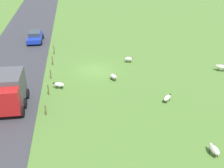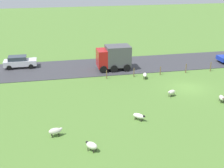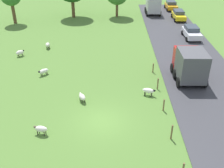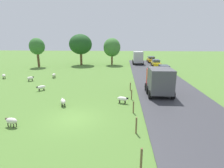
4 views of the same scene
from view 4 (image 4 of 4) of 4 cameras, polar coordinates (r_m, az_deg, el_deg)
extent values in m
plane|color=#517A33|center=(15.36, -12.30, -11.06)|extent=(160.00, 160.00, 0.00)
cube|color=#38383D|center=(15.94, 25.36, -11.11)|extent=(8.00, 80.00, 0.06)
ellipsoid|color=silver|center=(15.61, -29.94, -10.34)|extent=(1.02, 0.64, 0.46)
ellipsoid|color=brown|center=(15.88, -31.17, -9.69)|extent=(0.29, 0.23, 0.20)
cylinder|color=#2D2823|center=(15.84, -30.79, -11.44)|extent=(0.07, 0.07, 0.33)
cylinder|color=#2D2823|center=(16.00, -30.15, -11.10)|extent=(0.07, 0.07, 0.33)
cylinder|color=#2D2823|center=(15.49, -29.40, -11.83)|extent=(0.07, 0.07, 0.33)
cylinder|color=#2D2823|center=(15.65, -28.76, -11.47)|extent=(0.07, 0.07, 0.33)
ellipsoid|color=beige|center=(34.54, -31.80, 2.34)|extent=(1.16, 1.24, 0.50)
ellipsoid|color=brown|center=(35.08, -31.92, 2.67)|extent=(0.31, 0.31, 0.20)
cylinder|color=#2D2823|center=(34.91, -32.01, 1.86)|extent=(0.07, 0.07, 0.29)
cylinder|color=#2D2823|center=(34.93, -31.56, 1.92)|extent=(0.07, 0.07, 0.29)
cylinder|color=#2D2823|center=(34.27, -31.90, 1.67)|extent=(0.07, 0.07, 0.29)
cylinder|color=#2D2823|center=(34.29, -31.44, 1.74)|extent=(0.07, 0.07, 0.29)
ellipsoid|color=beige|center=(31.50, -18.43, 2.80)|extent=(0.69, 1.12, 0.53)
ellipsoid|color=silver|center=(31.00, -18.63, 2.83)|extent=(0.22, 0.29, 0.20)
cylinder|color=#2D2823|center=(31.26, -18.22, 2.10)|extent=(0.07, 0.07, 0.28)
cylinder|color=#2D2823|center=(31.33, -18.74, 2.08)|extent=(0.07, 0.07, 0.28)
cylinder|color=#2D2823|center=(31.81, -18.01, 2.33)|extent=(0.07, 0.07, 0.28)
cylinder|color=#2D2823|center=(31.87, -18.53, 2.31)|extent=(0.07, 0.07, 0.28)
ellipsoid|color=white|center=(24.35, -22.06, -0.97)|extent=(1.08, 1.10, 0.44)
ellipsoid|color=black|center=(24.16, -23.23, -0.96)|extent=(0.31, 0.31, 0.20)
cylinder|color=#2D2823|center=(24.22, -22.55, -1.85)|extent=(0.07, 0.07, 0.28)
cylinder|color=#2D2823|center=(24.44, -22.75, -1.73)|extent=(0.07, 0.07, 0.28)
cylinder|color=#2D2823|center=(24.42, -21.23, -1.60)|extent=(0.07, 0.07, 0.28)
cylinder|color=#2D2823|center=(24.64, -21.44, -1.47)|extent=(0.07, 0.07, 0.28)
ellipsoid|color=white|center=(18.24, 3.40, -4.80)|extent=(1.18, 0.75, 0.44)
ellipsoid|color=black|center=(18.07, 4.99, -4.69)|extent=(0.30, 0.25, 0.20)
cylinder|color=#2D2823|center=(18.38, 4.40, -5.77)|extent=(0.07, 0.07, 0.33)
cylinder|color=#2D2823|center=(18.16, 4.18, -6.02)|extent=(0.07, 0.07, 0.33)
cylinder|color=#2D2823|center=(18.54, 2.61, -5.55)|extent=(0.07, 0.07, 0.33)
cylinder|color=#2D2823|center=(18.33, 2.37, -5.80)|extent=(0.07, 0.07, 0.33)
ellipsoid|color=silver|center=(30.36, -25.09, 1.74)|extent=(1.06, 1.04, 0.53)
ellipsoid|color=black|center=(30.44, -24.30, 2.09)|extent=(0.31, 0.31, 0.20)
cylinder|color=#2D2823|center=(30.63, -24.63, 1.24)|extent=(0.07, 0.07, 0.28)
cylinder|color=#2D2823|center=(30.35, -24.48, 1.14)|extent=(0.07, 0.07, 0.28)
cylinder|color=#2D2823|center=(30.51, -25.57, 1.09)|extent=(0.07, 0.07, 0.28)
cylinder|color=#2D2823|center=(30.23, -25.43, 0.98)|extent=(0.07, 0.07, 0.28)
ellipsoid|color=silver|center=(18.18, -15.66, -5.48)|extent=(0.84, 1.05, 0.47)
ellipsoid|color=silver|center=(18.56, -15.89, -4.73)|extent=(0.28, 0.31, 0.20)
cylinder|color=#2D2823|center=(18.51, -16.11, -6.22)|extent=(0.07, 0.07, 0.31)
cylinder|color=#2D2823|center=(18.54, -15.32, -6.13)|extent=(0.07, 0.07, 0.31)
cylinder|color=#2D2823|center=(18.04, -15.88, -6.77)|extent=(0.07, 0.07, 0.31)
cylinder|color=#2D2823|center=(18.07, -15.07, -6.68)|extent=(0.07, 0.07, 0.31)
cylinder|color=brown|center=(44.44, -0.01, 7.96)|extent=(0.44, 0.44, 2.65)
ellipsoid|color=#3D7533|center=(44.18, -0.02, 11.85)|extent=(4.18, 4.18, 4.52)
cylinder|color=brown|center=(44.59, -22.87, 7.28)|extent=(0.53, 0.53, 3.34)
ellipsoid|color=#336B2D|center=(44.35, -23.27, 11.22)|extent=(3.44, 3.44, 3.75)
cylinder|color=brown|center=(45.00, -10.02, 8.22)|extent=(0.57, 0.57, 3.27)
ellipsoid|color=#1E4C1E|center=(44.75, -10.22, 12.63)|extent=(5.57, 5.57, 4.87)
cylinder|color=brown|center=(9.84, 9.52, -22.94)|extent=(0.12, 0.12, 1.23)
cylinder|color=brown|center=(12.80, 7.91, -13.28)|extent=(0.12, 0.12, 1.23)
cylinder|color=brown|center=(16.02, 6.99, -7.56)|extent=(0.12, 0.12, 1.09)
cylinder|color=brown|center=(19.31, 6.40, -3.51)|extent=(0.12, 0.12, 1.15)
cylinder|color=brown|center=(22.70, 5.98, -0.82)|extent=(0.12, 0.12, 1.06)
cube|color=white|center=(47.40, 8.29, 8.68)|extent=(2.33, 1.20, 2.30)
cube|color=#B2B2B7|center=(45.37, 8.50, 8.68)|extent=(2.33, 2.85, 2.73)
cylinder|color=black|center=(47.45, 6.82, 7.34)|extent=(0.30, 0.96, 0.96)
cylinder|color=black|center=(47.64, 9.64, 7.27)|extent=(0.30, 0.96, 0.96)
cylinder|color=black|center=(46.15, 6.91, 7.13)|extent=(0.30, 0.96, 0.96)
cylinder|color=black|center=(46.35, 9.81, 7.05)|extent=(0.30, 0.96, 0.96)
cylinder|color=black|center=(44.61, 7.03, 6.86)|extent=(0.30, 0.96, 0.96)
cylinder|color=black|center=(44.81, 10.02, 6.78)|extent=(0.30, 0.96, 0.96)
cube|color=#B21919|center=(22.81, 14.38, 1.87)|extent=(2.52, 1.20, 2.30)
cube|color=#4C4C51|center=(20.67, 15.52, 1.09)|extent=(2.52, 3.19, 2.73)
cylinder|color=black|center=(22.88, 11.09, -0.87)|extent=(0.30, 0.96, 0.96)
cylinder|color=black|center=(23.35, 17.24, -0.95)|extent=(0.30, 0.96, 0.96)
cylinder|color=black|center=(21.55, 11.56, -1.87)|extent=(0.30, 0.96, 0.96)
cylinder|color=black|center=(22.05, 18.07, -1.93)|extent=(0.30, 0.96, 0.96)
cylinder|color=black|center=(19.89, 12.23, -3.32)|extent=(0.30, 0.96, 0.96)
cylinder|color=black|center=(20.43, 19.26, -3.34)|extent=(0.30, 0.96, 0.96)
cube|color=yellow|center=(43.08, 14.14, 6.48)|extent=(1.73, 4.31, 0.67)
cube|color=#333D47|center=(43.32, 14.11, 7.35)|extent=(1.53, 2.37, 0.56)
cylinder|color=black|center=(41.94, 15.62, 5.71)|extent=(0.22, 0.64, 0.64)
cylinder|color=black|center=(41.61, 13.27, 5.79)|extent=(0.22, 0.64, 0.64)
cylinder|color=black|center=(44.66, 14.89, 6.28)|extent=(0.22, 0.64, 0.64)
cylinder|color=black|center=(44.35, 12.68, 6.36)|extent=(0.22, 0.64, 0.64)
cube|color=silver|center=(34.02, 16.69, 4.25)|extent=(1.87, 4.36, 0.73)
cube|color=#333D47|center=(34.23, 16.64, 5.41)|extent=(1.65, 2.40, 0.56)
cylinder|color=black|center=(32.97, 18.76, 3.11)|extent=(0.22, 0.64, 0.64)
cylinder|color=black|center=(32.52, 15.58, 3.20)|extent=(0.22, 0.64, 0.64)
cylinder|color=black|center=(35.66, 17.61, 4.04)|extent=(0.22, 0.64, 0.64)
cylinder|color=black|center=(35.25, 14.65, 4.13)|extent=(0.22, 0.64, 0.64)
cube|color=orange|center=(49.98, 12.69, 7.67)|extent=(1.90, 4.13, 0.69)
cube|color=#333D47|center=(50.21, 12.67, 8.43)|extent=(1.68, 2.27, 0.56)
cylinder|color=black|center=(48.87, 14.01, 7.03)|extent=(0.22, 0.64, 0.64)
cylinder|color=black|center=(48.56, 11.79, 7.11)|extent=(0.22, 0.64, 0.64)
cylinder|color=black|center=(51.49, 13.49, 7.44)|extent=(0.22, 0.64, 0.64)
cylinder|color=black|center=(51.20, 11.37, 7.52)|extent=(0.22, 0.64, 0.64)
camera|label=1|loc=(43.62, 0.54, 25.38)|focal=44.21mm
camera|label=2|loc=(44.82, -49.05, 18.12)|focal=48.81mm
camera|label=3|loc=(7.67, -145.02, 42.39)|focal=42.28mm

